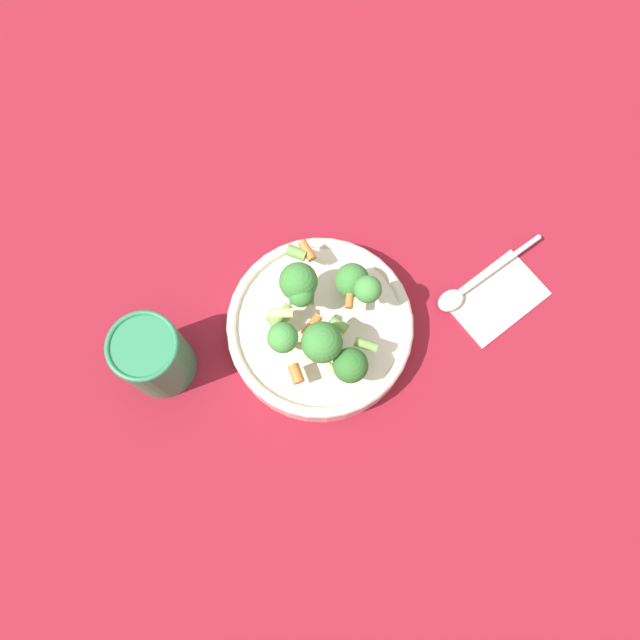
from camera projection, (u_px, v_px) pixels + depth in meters
The scene contains 6 objects.
ground_plane at pixel (320, 332), 0.79m from camera, with size 3.00×3.00×0.00m, color maroon.
bowl at pixel (320, 327), 0.77m from camera, with size 0.23×0.23×0.04m.
pasta_salad at pixel (323, 316), 0.70m from camera, with size 0.17×0.16×0.08m.
cup at pixel (153, 356), 0.72m from camera, with size 0.08×0.08×0.11m.
napkin at pixel (497, 298), 0.80m from camera, with size 0.10×0.13×0.01m.
spoon at pixel (471, 285), 0.80m from camera, with size 0.05×0.17×0.01m.
Camera 1 is at (0.14, -0.16, 0.76)m, focal length 35.00 mm.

